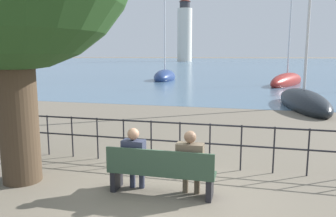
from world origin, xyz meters
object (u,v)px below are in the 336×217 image
Objects in this scene: park_bench at (161,172)px; seated_person_left at (134,156)px; sailboat_3 at (303,102)px; seated_person_right at (190,160)px; harbor_lighthouse at (185,32)px; sailboat_0 at (165,77)px; sailboat_1 at (287,81)px.

seated_person_left is (-0.54, 0.08, 0.24)m from park_bench.
seated_person_left is 0.15× the size of sailboat_3.
harbor_lighthouse is at bearing 101.34° from seated_person_right.
seated_person_left is at bearing -81.77° from sailboat_0.
sailboat_3 is (3.61, 11.68, -0.39)m from seated_person_right.
harbor_lighthouse is (-25.84, 134.28, 11.85)m from seated_person_left.
park_bench is at bearing -78.89° from harbor_lighthouse.
seated_person_right is 137.47m from harbor_lighthouse.
sailboat_0 is (-7.23, 27.88, -0.09)m from park_bench.
park_bench is 0.60m from seated_person_right.
seated_person_left is 25.67m from sailboat_1.
seated_person_left is at bearing 171.73° from park_bench.
seated_person_left is 0.99× the size of seated_person_right.
park_bench is 1.63× the size of seated_person_left.
sailboat_0 reaches higher than seated_person_left.
sailboat_3 is 0.31× the size of harbor_lighthouse.
sailboat_0 is 19.74m from sailboat_3.
sailboat_1 is at bearing 79.41° from park_bench.
sailboat_3 reaches higher than seated_person_left.
harbor_lighthouse is at bearing 100.89° from seated_person_left.
sailboat_1 reaches higher than sailboat_3.
sailboat_3 is at bearing -76.02° from harbor_lighthouse.
sailboat_3 is at bearing -72.43° from sailboat_1.
sailboat_0 reaches higher than park_bench.
park_bench is 28.80m from sailboat_0.
seated_person_right is 12.23m from sailboat_3.
harbor_lighthouse reaches higher than park_bench.
sailboat_1 is at bearing -74.10° from harbor_lighthouse.
park_bench is 0.60m from seated_person_left.
harbor_lighthouse reaches higher than seated_person_left.
seated_person_right is 25.47m from sailboat_1.
sailboat_1 is at bearing 80.82° from sailboat_3.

